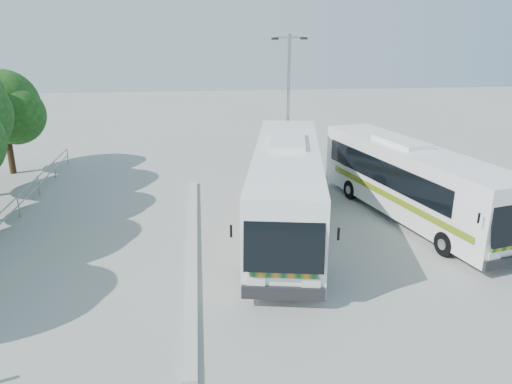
{
  "coord_description": "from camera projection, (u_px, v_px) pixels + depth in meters",
  "views": [
    {
      "loc": [
        -1.82,
        -15.89,
        8.19
      ],
      "look_at": [
        0.26,
        2.52,
        1.96
      ],
      "focal_mm": 35.0,
      "sensor_mm": 36.0,
      "label": 1
    }
  ],
  "objects": [
    {
      "name": "ground",
      "position": [
        257.0,
        267.0,
        17.78
      ],
      "size": [
        100.0,
        100.0,
        0.0
      ],
      "primitive_type": "plane",
      "color": "gray",
      "rests_on": "ground"
    },
    {
      "name": "kerb_divider",
      "position": [
        192.0,
        244.0,
        19.39
      ],
      "size": [
        0.4,
        16.0,
        0.15
      ],
      "primitive_type": "cube",
      "color": "#B2B2AD",
      "rests_on": "ground"
    },
    {
      "name": "railing",
      "position": [
        1.0,
        218.0,
        20.24
      ],
      "size": [
        0.06,
        22.0,
        1.0
      ],
      "color": "gray",
      "rests_on": "ground"
    },
    {
      "name": "tree_far_e",
      "position": [
        4.0,
        106.0,
        27.71
      ],
      "size": [
        4.54,
        4.28,
        5.92
      ],
      "color": "#382314",
      "rests_on": "ground"
    },
    {
      "name": "coach_main",
      "position": [
        286.0,
        187.0,
        20.33
      ],
      "size": [
        4.76,
        12.82,
        3.49
      ],
      "rotation": [
        0.0,
        0.0,
        -0.18
      ],
      "color": "white",
      "rests_on": "ground"
    },
    {
      "name": "coach_adjacent",
      "position": [
        412.0,
        181.0,
        21.66
      ],
      "size": [
        4.91,
        11.69,
        3.18
      ],
      "rotation": [
        0.0,
        0.0,
        0.24
      ],
      "color": "white",
      "rests_on": "ground"
    },
    {
      "name": "lamppost",
      "position": [
        288.0,
        103.0,
        26.08
      ],
      "size": [
        1.89,
        0.53,
        7.77
      ],
      "rotation": [
        0.0,
        0.0,
        0.19
      ],
      "color": "#989BA1",
      "rests_on": "ground"
    }
  ]
}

